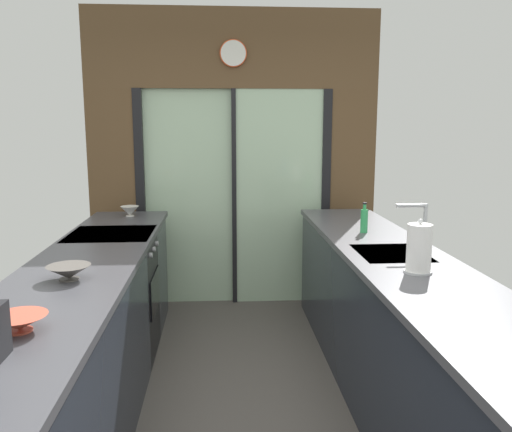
{
  "coord_description": "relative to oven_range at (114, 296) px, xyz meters",
  "views": [
    {
      "loc": [
        -0.14,
        -2.45,
        1.68
      ],
      "look_at": [
        0.09,
        0.74,
        1.12
      ],
      "focal_mm": 36.78,
      "sensor_mm": 36.0,
      "label": 1
    }
  ],
  "objects": [
    {
      "name": "sink_faucet",
      "position": [
        1.97,
        -0.7,
        0.66
      ],
      "size": [
        0.19,
        0.02,
        0.3
      ],
      "color": "#B7BABC",
      "rests_on": "right_counter_run"
    },
    {
      "name": "right_counter_run",
      "position": [
        1.82,
        -0.95,
        0.01
      ],
      "size": [
        0.62,
        3.8,
        0.92
      ],
      "color": "#1E232D",
      "rests_on": "ground_plane"
    },
    {
      "name": "mixing_bowl_mid",
      "position": [
        0.02,
        -1.13,
        0.5
      ],
      "size": [
        0.22,
        0.22,
        0.07
      ],
      "color": "#514C47",
      "rests_on": "left_counter_run"
    },
    {
      "name": "left_counter_run",
      "position": [
        -0.0,
        -1.12,
        0.01
      ],
      "size": [
        0.62,
        3.8,
        0.92
      ],
      "color": "#1E232D",
      "rests_on": "ground_plane"
    },
    {
      "name": "mixing_bowl_far",
      "position": [
        0.02,
        0.7,
        0.51
      ],
      "size": [
        0.15,
        0.15,
        0.09
      ],
      "color": "silver",
      "rests_on": "left_counter_run"
    },
    {
      "name": "paper_towel_roll",
      "position": [
        1.8,
        -1.13,
        0.59
      ],
      "size": [
        0.15,
        0.15,
        0.29
      ],
      "color": "#B7BABC",
      "rests_on": "right_counter_run"
    },
    {
      "name": "ground_plane",
      "position": [
        0.91,
        -0.65,
        -0.47
      ],
      "size": [
        5.04,
        7.6,
        0.02
      ],
      "primitive_type": "cube",
      "color": "#4C4742"
    },
    {
      "name": "mixing_bowl_near",
      "position": [
        0.02,
        -1.79,
        0.5
      ],
      "size": [
        0.21,
        0.21,
        0.06
      ],
      "color": "#BC4C38",
      "rests_on": "left_counter_run"
    },
    {
      "name": "back_wall_unit",
      "position": [
        0.91,
        1.15,
        1.07
      ],
      "size": [
        2.64,
        0.12,
        2.7
      ],
      "color": "brown",
      "rests_on": "ground_plane"
    },
    {
      "name": "oven_range",
      "position": [
        0.0,
        0.0,
        0.0
      ],
      "size": [
        0.6,
        0.6,
        0.92
      ],
      "color": "black",
      "rests_on": "ground_plane"
    },
    {
      "name": "soap_bottle_far",
      "position": [
        1.8,
        -0.1,
        0.55
      ],
      "size": [
        0.05,
        0.05,
        0.22
      ],
      "color": "#339E56",
      "rests_on": "right_counter_run"
    }
  ]
}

